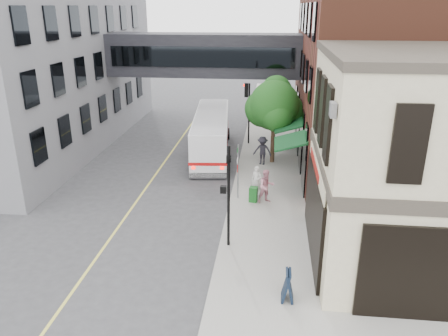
% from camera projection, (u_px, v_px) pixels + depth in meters
% --- Properties ---
extents(ground, '(120.00, 120.00, 0.00)m').
position_uv_depth(ground, '(213.00, 273.00, 17.17)').
color(ground, '#38383A').
rests_on(ground, ground).
extents(sidewalk_main, '(4.00, 60.00, 0.15)m').
position_uv_depth(sidewalk_main, '(269.00, 158.00, 29.97)').
color(sidewalk_main, gray).
rests_on(sidewalk_main, ground).
extents(brick_building, '(13.76, 18.00, 14.00)m').
position_uv_depth(brick_building, '(399.00, 54.00, 27.66)').
color(brick_building, '#55281A').
rests_on(brick_building, ground).
extents(opposite_building, '(14.00, 24.00, 14.00)m').
position_uv_depth(opposite_building, '(8.00, 48.00, 31.37)').
color(opposite_building, slate).
rests_on(opposite_building, ground).
extents(skyway_bridge, '(14.00, 3.18, 3.00)m').
position_uv_depth(skyway_bridge, '(205.00, 55.00, 31.97)').
color(skyway_bridge, black).
rests_on(skyway_bridge, ground).
extents(traffic_signal_near, '(0.44, 0.22, 4.60)m').
position_uv_depth(traffic_signal_near, '(228.00, 184.00, 17.95)').
color(traffic_signal_near, black).
rests_on(traffic_signal_near, sidewalk_main).
extents(traffic_signal_far, '(0.53, 0.28, 4.50)m').
position_uv_depth(traffic_signal_far, '(247.00, 101.00, 31.81)').
color(traffic_signal_far, black).
rests_on(traffic_signal_far, sidewalk_main).
extents(street_sign_pole, '(0.08, 0.75, 3.00)m').
position_uv_depth(street_sign_pole, '(238.00, 167.00, 22.97)').
color(street_sign_pole, gray).
rests_on(street_sign_pole, sidewalk_main).
extents(street_tree, '(3.80, 3.20, 5.60)m').
position_uv_depth(street_tree, '(274.00, 105.00, 27.88)').
color(street_tree, '#382619').
rests_on(street_tree, sidewalk_main).
extents(lane_marking, '(0.12, 40.00, 0.01)m').
position_uv_depth(lane_marking, '(155.00, 176.00, 26.99)').
color(lane_marking, '#D8CC4C').
rests_on(lane_marking, ground).
extents(bus, '(3.29, 10.57, 2.80)m').
position_uv_depth(bus, '(211.00, 132.00, 30.60)').
color(bus, white).
rests_on(bus, ground).
extents(pedestrian_a, '(0.69, 0.58, 1.62)m').
position_uv_depth(pedestrian_a, '(256.00, 180.00, 23.73)').
color(pedestrian_a, silver).
rests_on(pedestrian_a, sidewalk_main).
extents(pedestrian_b, '(1.08, 0.99, 1.80)m').
position_uv_depth(pedestrian_b, '(266.00, 186.00, 22.74)').
color(pedestrian_b, pink).
rests_on(pedestrian_b, sidewalk_main).
extents(pedestrian_c, '(1.33, 0.94, 1.87)m').
position_uv_depth(pedestrian_c, '(262.00, 151.00, 28.23)').
color(pedestrian_c, black).
rests_on(pedestrian_c, sidewalk_main).
extents(newspaper_box, '(0.47, 0.43, 0.82)m').
position_uv_depth(newspaper_box, '(253.00, 194.00, 22.97)').
color(newspaper_box, '#135319').
rests_on(newspaper_box, sidewalk_main).
extents(sandwich_board, '(0.42, 0.64, 1.14)m').
position_uv_depth(sandwich_board, '(288.00, 285.00, 15.23)').
color(sandwich_board, black).
rests_on(sandwich_board, sidewalk_main).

